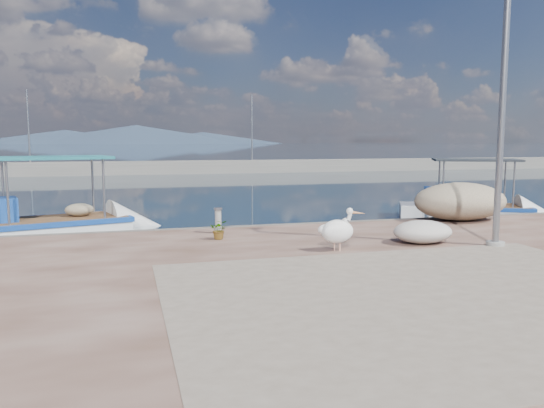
{
  "coord_description": "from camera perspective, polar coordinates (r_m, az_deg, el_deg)",
  "views": [
    {
      "loc": [
        -3.97,
        -10.54,
        3.07
      ],
      "look_at": [
        0.0,
        3.8,
        1.3
      ],
      "focal_mm": 35.0,
      "sensor_mm": 36.0,
      "label": 1
    }
  ],
  "objects": [
    {
      "name": "net_pile_c",
      "position": [
        18.34,
        19.57,
        0.27
      ],
      "size": [
        3.13,
        2.24,
        1.23
      ],
      "primitive_type": "ellipsoid",
      "color": "#C5B192",
      "rests_on": "quay"
    },
    {
      "name": "boat_right",
      "position": [
        22.42,
        20.69,
        -0.96
      ],
      "size": [
        6.0,
        4.29,
        2.78
      ],
      "rotation": [
        0.0,
        0.0,
        -0.47
      ],
      "color": "white",
      "rests_on": "ground"
    },
    {
      "name": "potted_plant",
      "position": [
        14.01,
        -5.69,
        -2.76
      ],
      "size": [
        0.54,
        0.49,
        0.51
      ],
      "primitive_type": "imported",
      "rotation": [
        0.0,
        0.0,
        -0.23
      ],
      "color": "#33722D",
      "rests_on": "quay"
    },
    {
      "name": "net_pile_d",
      "position": [
        13.97,
        15.9,
        -2.88
      ],
      "size": [
        1.54,
        1.15,
        0.58
      ],
      "primitive_type": "ellipsoid",
      "color": "silver",
      "rests_on": "quay"
    },
    {
      "name": "ground",
      "position": [
        11.67,
        5.04,
        -8.49
      ],
      "size": [
        1400.0,
        1400.0,
        0.0
      ],
      "primitive_type": "plane",
      "color": "#162635",
      "rests_on": "ground"
    },
    {
      "name": "breakwater",
      "position": [
        50.75,
        -11.01,
        3.88
      ],
      "size": [
        120.0,
        2.2,
        7.5
      ],
      "color": "gray",
      "rests_on": "ground"
    },
    {
      "name": "mountains",
      "position": [
        660.62,
        -14.89,
        7.13
      ],
      "size": [
        370.0,
        280.0,
        22.0
      ],
      "color": "#28384C",
      "rests_on": "ground"
    },
    {
      "name": "quay_patch",
      "position": [
        9.39,
        17.46,
        -9.4
      ],
      "size": [
        9.0,
        7.0,
        0.01
      ],
      "primitive_type": "cube",
      "color": "gray",
      "rests_on": "quay"
    },
    {
      "name": "bollard_near",
      "position": [
        14.92,
        -5.81,
        -1.65
      ],
      "size": [
        0.24,
        0.24,
        0.72
      ],
      "color": "gray",
      "rests_on": "quay"
    },
    {
      "name": "pelican",
      "position": [
        12.54,
        7.12,
        -2.85
      ],
      "size": [
        1.07,
        0.73,
        1.03
      ],
      "rotation": [
        0.0,
        0.0,
        -0.37
      ],
      "color": "tan",
      "rests_on": "quay"
    },
    {
      "name": "lamp_post",
      "position": [
        14.07,
        23.45,
        9.2
      ],
      "size": [
        0.44,
        0.96,
        7.0
      ],
      "color": "gray",
      "rests_on": "quay"
    },
    {
      "name": "quay",
      "position": [
        6.66,
        24.55,
        -18.93
      ],
      "size": [
        44.0,
        22.0,
        0.5
      ],
      "primitive_type": "cube",
      "color": "#492D20",
      "rests_on": "ground"
    },
    {
      "name": "boat_left",
      "position": [
        18.39,
        -22.45,
        -2.6
      ],
      "size": [
        6.61,
        3.66,
        3.02
      ],
      "rotation": [
        0.0,
        0.0,
        0.27
      ],
      "color": "white",
      "rests_on": "ground"
    }
  ]
}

